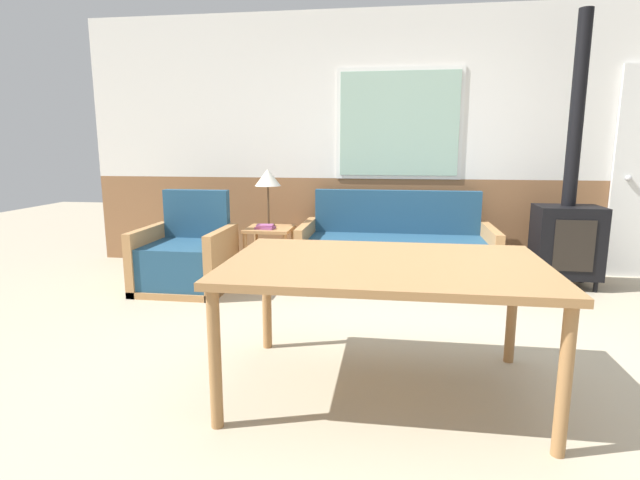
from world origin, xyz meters
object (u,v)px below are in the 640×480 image
wood_stove (568,224)px  side_table (270,238)px  table_lamp (268,179)px  dining_table (385,273)px  armchair (186,260)px  couch (395,255)px

wood_stove → side_table: bearing=-177.7°
table_lamp → dining_table: bearing=-62.2°
armchair → table_lamp: (0.65, 0.57, 0.72)m
armchair → table_lamp: size_ratio=1.57×
armchair → side_table: size_ratio=1.74×
dining_table → side_table: bearing=118.1°
side_table → table_lamp: table_lamp is taller
dining_table → wood_stove: 2.86m
armchair → side_table: armchair is taller
armchair → wood_stove: bearing=-1.1°
table_lamp → wood_stove: 2.89m
couch → wood_stove: 1.63m
couch → side_table: size_ratio=3.58×
couch → side_table: 1.26m
table_lamp → dining_table: 2.61m
couch → table_lamp: table_lamp is taller
wood_stove → table_lamp: bearing=-179.3°
couch → armchair: armchair is taller
couch → table_lamp: 1.47m
dining_table → armchair: bearing=137.2°
table_lamp → side_table: bearing=-71.1°
couch → dining_table: 2.32m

